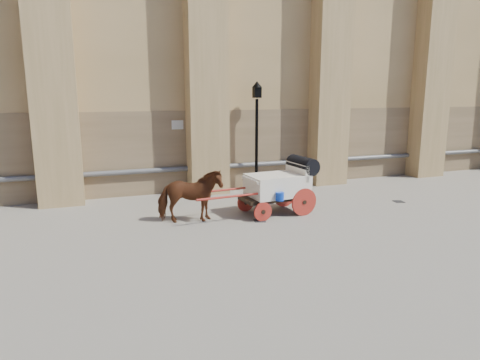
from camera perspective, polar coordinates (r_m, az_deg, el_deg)
name	(u,v)px	position (r m, az deg, el deg)	size (l,w,h in m)	color
ground	(272,216)	(12.94, 4.34, -4.77)	(90.00, 90.00, 0.00)	gray
horse	(190,196)	(12.16, -6.69, -2.17)	(0.82, 1.80, 1.52)	brown
carriage	(281,184)	(13.09, 5.50, -0.47)	(3.95, 1.48, 1.70)	black
street_lamp	(257,133)	(16.00, 2.24, 6.29)	(0.38, 0.38, 4.05)	black
drain_grate_near	(260,221)	(12.40, 2.63, -5.46)	(0.32, 0.32, 0.01)	black
drain_grate_far	(399,201)	(15.50, 20.39, -2.70)	(0.32, 0.32, 0.01)	black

